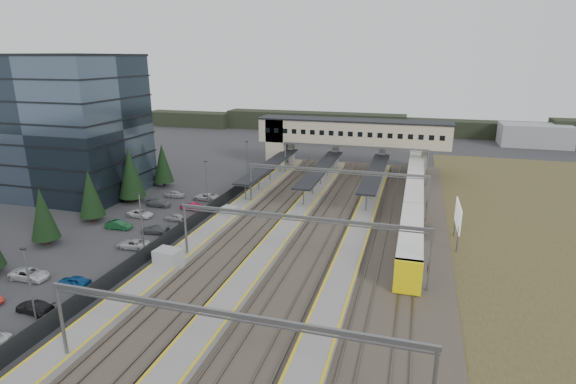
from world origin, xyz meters
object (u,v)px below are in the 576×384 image
(office_building, at_px, (64,126))
(train, at_px, (414,196))
(relay_cabin_far, at_px, (229,213))
(billboard, at_px, (458,217))
(footbridge, at_px, (339,134))
(relay_cabin_near, at_px, (168,259))

(office_building, bearing_deg, train, 7.89)
(relay_cabin_far, distance_m, billboard, 32.53)
(footbridge, distance_m, train, 27.75)
(relay_cabin_far, height_order, footbridge, footbridge)
(relay_cabin_far, bearing_deg, relay_cabin_near, -90.59)
(office_building, relative_size, train, 0.40)
(train, bearing_deg, office_building, -172.11)
(relay_cabin_near, xyz_separation_m, billboard, (32.59, 17.15, 2.58))
(billboard, bearing_deg, relay_cabin_near, -152.24)
(train, bearing_deg, relay_cabin_near, -130.79)
(footbridge, relative_size, billboard, 6.21)
(relay_cabin_near, relative_size, footbridge, 0.08)
(relay_cabin_far, xyz_separation_m, train, (26.70, 13.82, 1.04))
(footbridge, bearing_deg, office_building, -145.53)
(office_building, distance_m, billboard, 66.48)
(relay_cabin_far, distance_m, footbridge, 37.63)
(office_building, bearing_deg, billboard, -4.95)
(office_building, xyz_separation_m, relay_cabin_near, (33.12, -22.84, -10.96))
(footbridge, xyz_separation_m, billboard, (22.01, -35.68, -4.12))
(relay_cabin_near, relative_size, relay_cabin_far, 1.25)
(relay_cabin_near, bearing_deg, billboard, 27.76)
(footbridge, bearing_deg, relay_cabin_near, -101.33)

